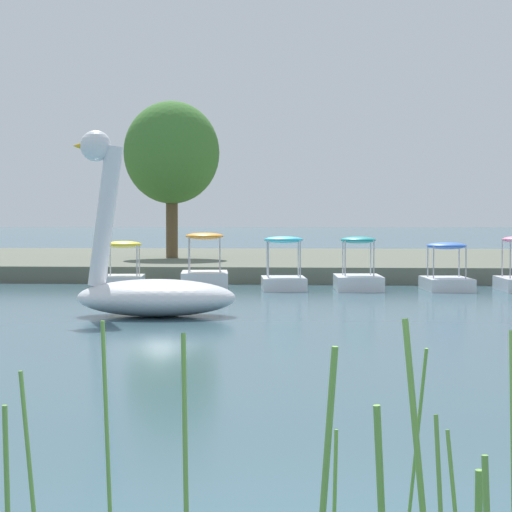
{
  "coord_description": "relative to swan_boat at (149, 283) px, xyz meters",
  "views": [
    {
      "loc": [
        -0.03,
        -5.32,
        1.99
      ],
      "look_at": [
        -2.04,
        20.19,
        1.09
      ],
      "focal_mm": 70.35,
      "sensor_mm": 36.0,
      "label": 1
    }
  ],
  "objects": [
    {
      "name": "shore_bank_far",
      "position": [
        3.89,
        21.69,
        -0.42
      ],
      "size": [
        128.67,
        21.93,
        0.53
      ],
      "primitive_type": "cube",
      "color": "#5B6051",
      "rests_on": "ground_plane"
    },
    {
      "name": "swan_boat",
      "position": [
        0.0,
        0.0,
        0.0
      ],
      "size": [
        3.45,
        2.09,
        3.88
      ],
      "color": "white",
      "rests_on": "ground_plane"
    },
    {
      "name": "pedal_boat_blue",
      "position": [
        7.07,
        8.51,
        -0.27
      ],
      "size": [
        1.43,
        2.31,
        1.38
      ],
      "color": "white",
      "rests_on": "ground_plane"
    },
    {
      "name": "pedal_boat_teal",
      "position": [
        4.54,
        8.48,
        -0.28
      ],
      "size": [
        1.45,
        2.36,
        1.54
      ],
      "color": "white",
      "rests_on": "ground_plane"
    },
    {
      "name": "pedal_boat_cyan",
      "position": [
        2.38,
        8.36,
        -0.26
      ],
      "size": [
        1.45,
        2.16,
        1.55
      ],
      "color": "white",
      "rests_on": "ground_plane"
    },
    {
      "name": "pedal_boat_orange",
      "position": [
        0.02,
        8.78,
        -0.21
      ],
      "size": [
        1.62,
        2.38,
        1.65
      ],
      "color": "white",
      "rests_on": "ground_plane"
    },
    {
      "name": "pedal_boat_yellow",
      "position": [
        -2.45,
        8.93,
        -0.26
      ],
      "size": [
        1.38,
        2.08,
        1.39
      ],
      "color": "white",
      "rests_on": "ground_plane"
    },
    {
      "name": "tree_broadleaf_behind_dock",
      "position": [
        -2.58,
        18.73,
        3.98
      ],
      "size": [
        5.31,
        5.3,
        6.2
      ],
      "color": "brown",
      "rests_on": "shore_bank_far"
    },
    {
      "name": "reed_clump_foreground",
      "position": [
        3.87,
        -15.89,
        -0.07
      ],
      "size": [
        2.54,
        0.96,
        1.52
      ],
      "color": "#669942",
      "rests_on": "ground_plane"
    }
  ]
}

